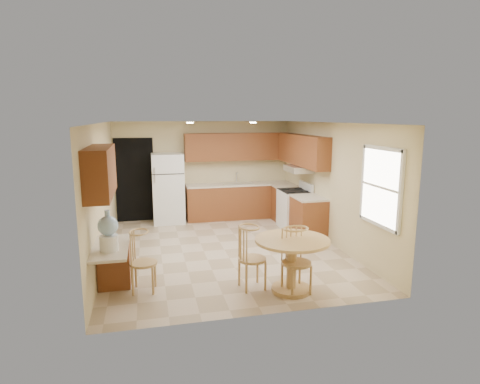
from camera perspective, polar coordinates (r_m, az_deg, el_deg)
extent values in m
plane|color=tan|center=(8.09, -2.24, -8.18)|extent=(5.50, 5.50, 0.00)
cube|color=white|center=(7.66, -2.38, 9.80)|extent=(4.50, 5.50, 0.02)
cube|color=beige|center=(10.46, -5.16, 3.14)|extent=(4.50, 0.02, 2.50)
cube|color=beige|center=(5.17, 3.48, -4.67)|extent=(4.50, 0.02, 2.50)
cube|color=beige|center=(7.69, -19.01, -0.14)|extent=(0.02, 5.50, 2.50)
cube|color=beige|center=(8.49, 12.78, 1.15)|extent=(0.02, 5.50, 2.50)
cube|color=black|center=(10.38, -14.74, 1.65)|extent=(0.90, 0.02, 2.10)
cube|color=brown|center=(10.47, -0.11, -1.34)|extent=(2.75, 0.60, 0.87)
cube|color=beige|center=(10.38, -0.11, 1.11)|extent=(2.75, 0.63, 0.04)
cube|color=brown|center=(10.21, 6.54, -1.72)|extent=(0.60, 0.59, 0.87)
cube|color=beige|center=(10.12, 6.60, 0.79)|extent=(0.63, 0.59, 0.04)
cube|color=brown|center=(8.89, 9.70, -3.68)|extent=(0.60, 0.80, 0.87)
cube|color=beige|center=(8.79, 9.79, -0.80)|extent=(0.63, 0.80, 0.04)
cube|color=brown|center=(10.40, -0.28, 6.46)|extent=(2.75, 0.33, 0.70)
cube|color=brown|center=(9.45, 8.82, 5.91)|extent=(0.33, 2.42, 0.70)
cube|color=brown|center=(6.01, -19.26, 2.75)|extent=(0.33, 1.40, 0.70)
cube|color=silver|center=(10.37, -0.24, 1.23)|extent=(0.78, 0.44, 0.01)
cube|color=silver|center=(9.43, 8.33, 3.29)|extent=(0.50, 0.76, 0.14)
cube|color=brown|center=(6.63, -17.47, -9.75)|extent=(0.48, 0.42, 0.72)
cube|color=beige|center=(6.14, -17.93, -7.55)|extent=(0.50, 1.20, 0.04)
cube|color=white|center=(6.85, 19.44, 0.68)|extent=(0.05, 1.00, 1.20)
cube|color=white|center=(6.77, 19.70, 5.85)|extent=(0.05, 1.10, 0.06)
cube|color=white|center=(6.97, 19.06, -4.35)|extent=(0.05, 1.10, 0.06)
cube|color=white|center=(6.41, 21.89, -0.13)|extent=(0.05, 0.06, 1.28)
cube|color=white|center=(7.29, 17.15, 1.39)|extent=(0.05, 0.06, 1.28)
cylinder|color=white|center=(8.77, -7.13, 9.74)|extent=(0.14, 0.14, 0.02)
cylinder|color=white|center=(9.03, 1.86, 9.84)|extent=(0.14, 0.14, 0.02)
cube|color=white|center=(10.09, -10.19, 0.51)|extent=(0.76, 0.71, 1.73)
cube|color=black|center=(9.67, -10.15, 2.51)|extent=(0.75, 0.01, 0.02)
cube|color=silver|center=(9.66, -12.03, 1.83)|extent=(0.03, 0.03, 0.18)
cube|color=silver|center=(9.64, -12.08, 3.03)|extent=(0.03, 0.03, 0.14)
cube|color=white|center=(9.58, 7.73, -2.49)|extent=(0.65, 0.76, 0.90)
cube|color=black|center=(9.48, 7.80, 0.19)|extent=(0.64, 0.75, 0.02)
cube|color=white|center=(9.57, 9.38, 0.82)|extent=(0.06, 0.76, 0.18)
cylinder|color=tan|center=(6.33, 7.27, -13.51)|extent=(0.60, 0.60, 0.06)
cylinder|color=tan|center=(6.19, 7.35, -10.38)|extent=(0.15, 0.15, 0.74)
cylinder|color=tan|center=(6.06, 7.45, -6.82)|extent=(1.12, 1.12, 0.04)
cylinder|color=tan|center=(6.23, 1.74, -9.53)|extent=(0.43, 0.43, 0.04)
cylinder|color=tan|center=(6.42, 0.00, -11.12)|extent=(0.04, 0.04, 0.47)
cylinder|color=tan|center=(6.49, 2.72, -10.88)|extent=(0.04, 0.04, 0.47)
cylinder|color=tan|center=(6.14, 0.68, -12.17)|extent=(0.04, 0.04, 0.47)
cylinder|color=tan|center=(6.22, 3.52, -11.90)|extent=(0.04, 0.04, 0.47)
cylinder|color=tan|center=(6.12, 8.06, -9.99)|extent=(0.44, 0.44, 0.04)
cylinder|color=tan|center=(6.29, 6.12, -11.65)|extent=(0.04, 0.04, 0.47)
cylinder|color=tan|center=(6.39, 8.82, -11.34)|extent=(0.04, 0.04, 0.47)
cylinder|color=tan|center=(6.02, 7.12, -12.73)|extent=(0.04, 0.04, 0.47)
cylinder|color=tan|center=(6.13, 9.93, -12.38)|extent=(0.04, 0.04, 0.47)
cylinder|color=tan|center=(6.30, -13.56, -9.82)|extent=(0.41, 0.41, 0.04)
cylinder|color=tan|center=(6.52, -14.79, -11.25)|extent=(0.04, 0.04, 0.44)
cylinder|color=tan|center=(6.52, -12.15, -11.14)|extent=(0.04, 0.04, 0.44)
cylinder|color=tan|center=(6.25, -14.86, -12.24)|extent=(0.04, 0.04, 0.44)
cylinder|color=tan|center=(6.24, -12.09, -12.14)|extent=(0.04, 0.04, 0.44)
cylinder|color=white|center=(5.93, -18.13, -6.90)|extent=(0.26, 0.26, 0.22)
sphere|color=#9AC2EE|center=(5.86, -18.28, -4.57)|extent=(0.28, 0.28, 0.28)
cylinder|color=#9AC2EE|center=(5.82, -18.38, -2.87)|extent=(0.07, 0.07, 0.08)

